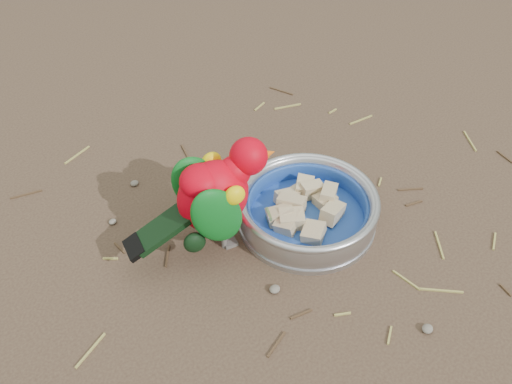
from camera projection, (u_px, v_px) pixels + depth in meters
ground at (303, 230)px, 0.99m from camera, size 60.00×60.00×0.00m
food_bowl at (307, 219)px, 1.00m from camera, size 0.24×0.24×0.02m
bowl_wall at (308, 207)px, 0.98m from camera, size 0.24×0.24×0.04m
fruit_wedges at (307, 210)px, 0.98m from camera, size 0.14×0.14×0.03m
lory_parrot at (216, 202)px, 0.90m from camera, size 0.25×0.16×0.19m
ground_debris at (275, 210)px, 1.02m from camera, size 0.90×0.80×0.01m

